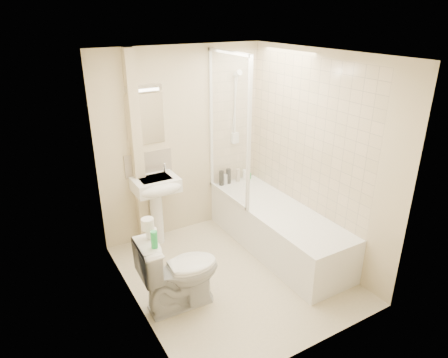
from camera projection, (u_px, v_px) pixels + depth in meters
floor at (234, 274)px, 4.53m from camera, size 2.50×2.50×0.00m
wall_back at (183, 144)px, 5.05m from camera, size 2.20×0.02×2.40m
wall_left at (129, 201)px, 3.55m from camera, size 0.02×2.50×2.40m
wall_right at (316, 158)px, 4.57m from camera, size 0.02×2.50×2.40m
ceiling at (236, 54)px, 3.59m from camera, size 2.20×2.50×0.02m
tile_back at (234, 119)px, 5.30m from camera, size 0.70×0.01×1.75m
tile_right at (305, 135)px, 4.63m from camera, size 0.01×2.10×1.75m
pipe_boxing at (137, 153)px, 4.72m from camera, size 0.12×0.12×2.40m
splashback at (149, 163)px, 4.89m from camera, size 0.60×0.02×0.30m
mirror at (145, 119)px, 4.67m from camera, size 0.46×0.01×0.60m
strip_light at (143, 88)px, 4.51m from camera, size 0.42×0.07×0.07m
bathtub at (277, 227)px, 4.92m from camera, size 0.70×2.10×0.55m
shower_screen at (228, 129)px, 4.78m from camera, size 0.04×0.92×1.80m
shower_fixture at (236, 111)px, 5.22m from camera, size 0.10×0.16×0.99m
pedestal_sink at (157, 193)px, 4.83m from camera, size 0.53×0.49×1.03m
bottle_black_a at (221, 178)px, 5.43m from camera, size 0.06×0.06×0.20m
bottle_white_a at (225, 179)px, 5.47m from camera, size 0.06×0.06×0.14m
bottle_black_b at (228, 176)px, 5.48m from camera, size 0.07×0.07×0.21m
bottle_cream at (238, 175)px, 5.56m from camera, size 0.06×0.06×0.18m
bottle_white_b at (245, 175)px, 5.62m from camera, size 0.05×0.05×0.15m
bottle_green at (249, 176)px, 5.67m from camera, size 0.05×0.05×0.08m
toilet at (180, 271)px, 3.91m from camera, size 0.51×0.82×0.81m
toilet_roll_lower at (151, 233)px, 3.70m from camera, size 0.10×0.10×0.09m
toilet_roll_upper at (148, 224)px, 3.66m from camera, size 0.12×0.12×0.11m
green_bottle at (154, 240)px, 3.53m from camera, size 0.06×0.06×0.17m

